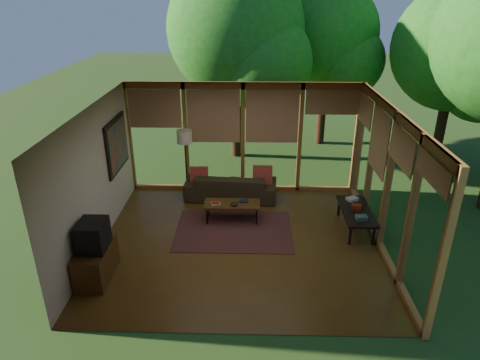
{
  "coord_description": "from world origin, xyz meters",
  "views": [
    {
      "loc": [
        0.19,
        -7.3,
        4.63
      ],
      "look_at": [
        -0.02,
        0.7,
        1.05
      ],
      "focal_mm": 32.0,
      "sensor_mm": 36.0,
      "label": 1
    }
  ],
  "objects_px": {
    "television": "(93,235)",
    "coffee_table": "(232,205)",
    "side_console": "(356,212)",
    "media_cabinet": "(96,263)",
    "floor_lamp": "(185,141)",
    "sofa": "(231,186)"
  },
  "relations": [
    {
      "from": "television",
      "to": "coffee_table",
      "type": "relative_size",
      "value": 0.46
    },
    {
      "from": "television",
      "to": "floor_lamp",
      "type": "height_order",
      "value": "floor_lamp"
    },
    {
      "from": "television",
      "to": "coffee_table",
      "type": "height_order",
      "value": "television"
    },
    {
      "from": "coffee_table",
      "to": "media_cabinet",
      "type": "bearing_deg",
      "value": -137.65
    },
    {
      "from": "sofa",
      "to": "floor_lamp",
      "type": "distance_m",
      "value": 1.54
    },
    {
      "from": "television",
      "to": "coffee_table",
      "type": "xyz_separation_m",
      "value": [
        2.25,
        2.07,
        -0.46
      ]
    },
    {
      "from": "sofa",
      "to": "floor_lamp",
      "type": "relative_size",
      "value": 1.31
    },
    {
      "from": "sofa",
      "to": "side_console",
      "type": "xyz_separation_m",
      "value": [
        2.67,
        -1.42,
        0.09
      ]
    },
    {
      "from": "television",
      "to": "side_console",
      "type": "relative_size",
      "value": 0.39
    },
    {
      "from": "floor_lamp",
      "to": "side_console",
      "type": "relative_size",
      "value": 1.18
    },
    {
      "from": "television",
      "to": "side_console",
      "type": "height_order",
      "value": "television"
    },
    {
      "from": "coffee_table",
      "to": "side_console",
      "type": "distance_m",
      "value": 2.62
    },
    {
      "from": "media_cabinet",
      "to": "floor_lamp",
      "type": "height_order",
      "value": "floor_lamp"
    },
    {
      "from": "sofa",
      "to": "television",
      "type": "height_order",
      "value": "television"
    },
    {
      "from": "media_cabinet",
      "to": "television",
      "type": "xyz_separation_m",
      "value": [
        0.02,
        0.0,
        0.55
      ]
    },
    {
      "from": "sofa",
      "to": "coffee_table",
      "type": "distance_m",
      "value": 1.13
    },
    {
      "from": "sofa",
      "to": "floor_lamp",
      "type": "height_order",
      "value": "floor_lamp"
    },
    {
      "from": "sofa",
      "to": "television",
      "type": "xyz_separation_m",
      "value": [
        -2.18,
        -3.19,
        0.53
      ]
    },
    {
      "from": "media_cabinet",
      "to": "side_console",
      "type": "distance_m",
      "value": 5.18
    },
    {
      "from": "media_cabinet",
      "to": "coffee_table",
      "type": "relative_size",
      "value": 0.83
    },
    {
      "from": "media_cabinet",
      "to": "coffee_table",
      "type": "distance_m",
      "value": 3.08
    },
    {
      "from": "media_cabinet",
      "to": "floor_lamp",
      "type": "bearing_deg",
      "value": 71.41
    }
  ]
}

